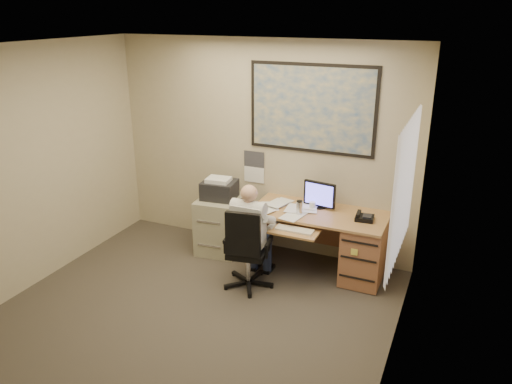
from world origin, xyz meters
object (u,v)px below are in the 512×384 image
at_px(office_chair, 246,264).
at_px(person, 249,236).
at_px(desk, 345,240).
at_px(filing_cabinet, 220,219).

relative_size(office_chair, person, 0.81).
bearing_deg(person, desk, 36.21).
bearing_deg(office_chair, desk, 29.55).
xyz_separation_m(office_chair, person, (0.01, 0.08, 0.32)).
bearing_deg(person, filing_cabinet, 137.48).
distance_m(office_chair, person, 0.33).
relative_size(filing_cabinet, person, 0.83).
xyz_separation_m(desk, filing_cabinet, (-1.65, -0.03, -0.01)).
distance_m(desk, office_chair, 1.22).
bearing_deg(filing_cabinet, office_chair, -52.52).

